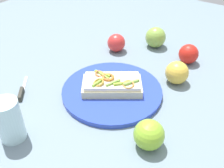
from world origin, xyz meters
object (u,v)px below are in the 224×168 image
Objects in this scene: sandwich at (112,84)px; apple_4 at (116,43)px; apple_2 at (189,54)px; knife at (22,91)px; apple_1 at (156,37)px; apple_3 at (177,73)px; plate at (112,91)px; drinking_glass at (9,121)px; apple_0 at (149,135)px.

sandwich is 0.27m from apple_4.
apple_2 is 0.60m from knife.
apple_1 is 1.14× the size of apple_2.
apple_1 is 1.07× the size of apple_3.
drinking_glass reaches higher than plate.
sandwich is 2.88× the size of apple_2.
knife is at bearing -111.02° from apple_1.
plate is 2.96× the size of knife.
apple_2 is 0.61× the size of drinking_glass.
apple_4 is 0.54m from drinking_glass.
apple_2 is at bearing 99.53° from apple_0.
drinking_glass is 1.11× the size of knife.
drinking_glass is 0.19m from knife.
apple_3 is 0.64× the size of drinking_glass.
apple_3 is 0.51m from knife.
apple_0 is 1.10× the size of apple_4.
apple_1 reaches higher than sandwich.
apple_2 is at bearing 16.83° from apple_4.
apple_3 reaches higher than knife.
knife is (-0.36, -0.48, -0.03)m from apple_2.
plate is at bearing 148.44° from apple_0.
apple_1 is (-0.03, 0.36, 0.03)m from plate.
apple_2 is at bearing 96.74° from apple_3.
apple_4 is at bearing 94.25° from drinking_glass.
apple_1 reaches higher than knife.
apple_1 is 0.16m from apple_4.
sandwich is 0.23m from apple_0.
plate is at bearing -84.55° from apple_1.
apple_3 is (0.14, 0.17, 0.03)m from plate.
knife is at bearing 179.92° from sandwich.
apple_1 is 0.69× the size of drinking_glass.
apple_1 is at bearing 59.94° from sandwich.
apple_4 is (-0.14, 0.23, 0.03)m from plate.
knife is (-0.13, 0.13, -0.05)m from drinking_glass.
apple_1 is at bearing 48.14° from apple_4.
drinking_glass is at bearing -109.10° from plate.
apple_1 is 0.77× the size of knife.
sandwich is at bearing -84.60° from apple_1.
apple_3 reaches higher than plate.
apple_0 is 0.44m from apple_2.
apple_0 is at bearing -46.08° from apple_4.
sandwich is at bearing -129.36° from apple_3.
apple_2 is 0.94× the size of apple_3.
knife is (-0.23, -0.17, -0.03)m from sandwich.
apple_0 is at bearing -64.09° from apple_1.
apple_4 is at bearing 133.92° from apple_0.
plate is at bearing -96.13° from knife.
apple_3 is at bearing 100.87° from apple_0.
drinking_glass is at bearing -144.55° from sandwich.
drinking_glass is (-0.30, -0.18, 0.02)m from apple_0.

